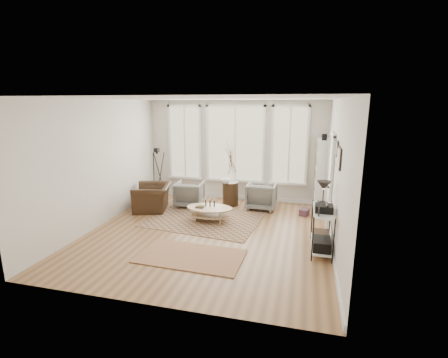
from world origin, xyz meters
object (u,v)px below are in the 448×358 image
(bookcase, at_px, (322,175))
(coffee_table, at_px, (209,210))
(low_shelf, at_px, (322,225))
(armchair_right, at_px, (262,196))
(armchair_left, at_px, (189,194))
(side_table, at_px, (231,174))
(accent_chair, at_px, (153,197))

(bookcase, height_order, coffee_table, bookcase)
(coffee_table, bearing_deg, low_shelf, -21.09)
(bookcase, distance_m, armchair_right, 1.66)
(low_shelf, relative_size, armchair_left, 1.73)
(side_table, xyz_separation_m, accent_chair, (-1.95, -0.89, -0.55))
(low_shelf, relative_size, accent_chair, 1.25)
(armchair_left, height_order, armchair_right, armchair_right)
(armchair_right, relative_size, accent_chair, 0.76)
(bookcase, distance_m, side_table, 2.43)
(armchair_left, relative_size, accent_chair, 0.72)
(low_shelf, xyz_separation_m, side_table, (-2.37, 2.38, 0.38))
(armchair_right, xyz_separation_m, accent_chair, (-2.83, -0.80, -0.02))
(armchair_left, bearing_deg, accent_chair, 26.61)
(low_shelf, xyz_separation_m, coffee_table, (-2.57, 0.99, -0.24))
(coffee_table, height_order, armchair_left, armchair_left)
(armchair_left, bearing_deg, armchair_right, -177.56)
(coffee_table, height_order, accent_chair, accent_chair)
(low_shelf, xyz_separation_m, armchair_left, (-3.45, 2.02, -0.17))
(low_shelf, relative_size, side_table, 0.70)
(low_shelf, distance_m, coffee_table, 2.77)
(coffee_table, distance_m, armchair_left, 1.36)
(low_shelf, distance_m, armchair_left, 4.01)
(accent_chair, bearing_deg, bookcase, 87.90)
(armchair_left, bearing_deg, side_table, -167.17)
(coffee_table, distance_m, accent_chair, 1.81)
(armchair_right, height_order, side_table, side_table)
(bookcase, bearing_deg, armchair_left, -171.88)
(accent_chair, bearing_deg, armchair_left, 106.51)
(bookcase, distance_m, coffee_table, 3.12)
(bookcase, height_order, side_table, bookcase)
(armchair_left, xyz_separation_m, side_table, (1.09, 0.36, 0.55))
(coffee_table, xyz_separation_m, accent_chair, (-1.74, 0.49, 0.06))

